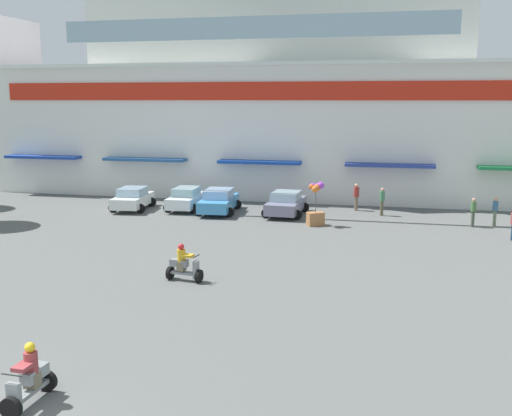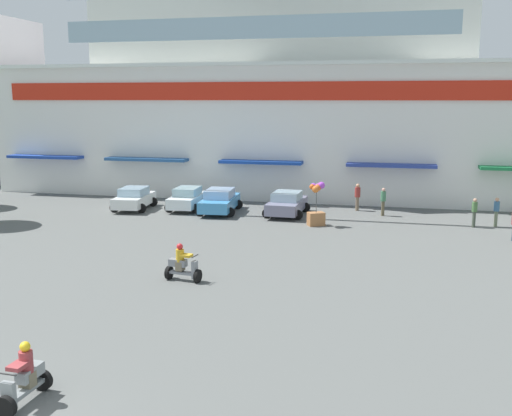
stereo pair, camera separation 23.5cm
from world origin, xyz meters
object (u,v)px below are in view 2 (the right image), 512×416
(parked_car_0, at_px, (134,198))
(balloon_vendor_cart, at_px, (316,204))
(pedestrian_0, at_px, (383,200))
(parked_car_3, at_px, (287,203))
(scooter_rider_5, at_px, (25,379))
(parked_car_1, at_px, (188,198))
(pedestrian_2, at_px, (357,195))
(scooter_rider_1, at_px, (183,265))
(pedestrian_1, at_px, (496,210))
(parked_car_2, at_px, (220,201))
(pedestrian_3, at_px, (474,211))

(parked_car_0, xyz_separation_m, balloon_vendor_cart, (12.04, -2.27, 0.48))
(pedestrian_0, bearing_deg, parked_car_3, -168.52)
(parked_car_0, height_order, scooter_rider_5, scooter_rider_5)
(parked_car_1, distance_m, pedestrian_2, 10.84)
(scooter_rider_1, xyz_separation_m, pedestrian_0, (7.32, 15.15, 0.37))
(pedestrian_1, bearing_deg, parked_car_1, 176.77)
(parked_car_3, relative_size, scooter_rider_1, 2.78)
(pedestrian_0, relative_size, pedestrian_1, 1.04)
(pedestrian_0, bearing_deg, scooter_rider_5, -106.96)
(parked_car_2, height_order, pedestrian_3, pedestrian_3)
(parked_car_1, relative_size, pedestrian_0, 2.35)
(pedestrian_0, distance_m, pedestrian_1, 6.43)
(parked_car_0, relative_size, parked_car_1, 0.99)
(pedestrian_3, relative_size, balloon_vendor_cart, 0.66)
(parked_car_3, bearing_deg, pedestrian_2, 31.63)
(parked_car_2, xyz_separation_m, pedestrian_2, (8.32, 2.63, 0.24))
(parked_car_3, xyz_separation_m, pedestrian_3, (10.69, -1.07, 0.21))
(parked_car_0, xyz_separation_m, parked_car_2, (5.67, 0.21, 0.02))
(scooter_rider_1, bearing_deg, pedestrian_1, 44.75)
(parked_car_1, relative_size, balloon_vendor_cart, 1.61)
(parked_car_0, bearing_deg, parked_car_3, 1.86)
(pedestrian_3, height_order, balloon_vendor_cart, balloon_vendor_cart)
(parked_car_3, xyz_separation_m, pedestrian_2, (4.09, 2.52, 0.26))
(parked_car_1, bearing_deg, scooter_rider_5, -79.16)
(balloon_vendor_cart, bearing_deg, pedestrian_3, 10.10)
(scooter_rider_5, xyz_separation_m, pedestrian_0, (7.61, 24.97, 0.38))
(pedestrian_3, bearing_deg, parked_car_2, 176.32)
(scooter_rider_1, height_order, pedestrian_2, pedestrian_2)
(parked_car_2, height_order, pedestrian_0, pedestrian_0)
(parked_car_1, bearing_deg, parked_car_2, -13.24)
(parked_car_0, bearing_deg, pedestrian_3, -2.08)
(pedestrian_0, distance_m, balloon_vendor_cart, 5.18)
(parked_car_2, relative_size, scooter_rider_5, 2.98)
(scooter_rider_5, height_order, pedestrian_3, pedestrian_3)
(parked_car_0, bearing_deg, pedestrian_2, 11.48)
(parked_car_1, xyz_separation_m, pedestrian_0, (12.26, 0.72, 0.26))
(pedestrian_1, distance_m, pedestrian_2, 8.41)
(parked_car_0, relative_size, scooter_rider_5, 2.63)
(pedestrian_0, height_order, pedestrian_1, pedestrian_0)
(scooter_rider_5, height_order, pedestrian_1, pedestrian_1)
(pedestrian_3, bearing_deg, pedestrian_2, 151.49)
(pedestrian_2, bearing_deg, scooter_rider_1, -109.03)
(scooter_rider_1, bearing_deg, parked_car_3, 83.46)
(parked_car_3, bearing_deg, parked_car_1, 176.19)
(parked_car_1, distance_m, pedestrian_1, 18.47)
(pedestrian_2, relative_size, pedestrian_3, 1.06)
(parked_car_2, height_order, parked_car_3, parked_car_2)
(scooter_rider_5, bearing_deg, pedestrian_2, 77.18)
(parked_car_1, height_order, pedestrian_3, pedestrian_3)
(scooter_rider_5, bearing_deg, parked_car_1, 100.84)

